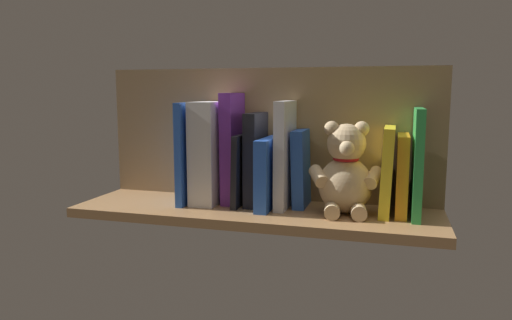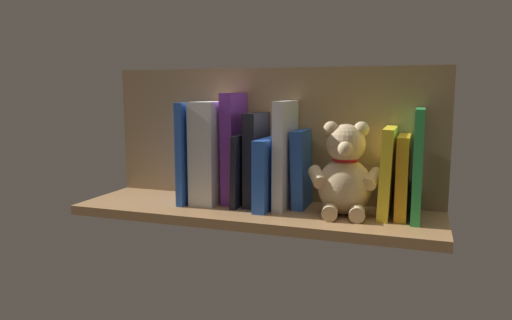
# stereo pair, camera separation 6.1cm
# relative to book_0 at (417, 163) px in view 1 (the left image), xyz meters

# --- Properties ---
(ground_plane) EXTENTS (0.85, 0.26, 0.02)m
(ground_plane) POSITION_rel_book_0_xyz_m (0.36, 0.02, -0.13)
(ground_plane) COLOR #A87A4C
(shelf_back_panel) EXTENTS (0.85, 0.02, 0.33)m
(shelf_back_panel) POSITION_rel_book_0_xyz_m (0.36, -0.09, 0.05)
(shelf_back_panel) COLOR olive
(shelf_back_panel) RESTS_ON ground_plane
(book_0) EXTENTS (0.02, 0.15, 0.24)m
(book_0) POSITION_rel_book_0_xyz_m (0.00, 0.00, 0.00)
(book_0) COLOR green
(book_0) RESTS_ON ground_plane
(book_1) EXTENTS (0.02, 0.13, 0.18)m
(book_1) POSITION_rel_book_0_xyz_m (0.03, -0.01, -0.03)
(book_1) COLOR orange
(book_1) RESTS_ON ground_plane
(book_2) EXTENTS (0.03, 0.14, 0.19)m
(book_2) POSITION_rel_book_0_xyz_m (0.06, -0.00, -0.02)
(book_2) COLOR yellow
(book_2) RESTS_ON ground_plane
(teddy_bear) EXTENTS (0.17, 0.14, 0.21)m
(teddy_bear) POSITION_rel_book_0_xyz_m (0.15, 0.02, -0.03)
(teddy_bear) COLOR #D1B284
(teddy_bear) RESTS_ON ground_plane
(book_3) EXTENTS (0.03, 0.10, 0.18)m
(book_3) POSITION_rel_book_0_xyz_m (0.26, -0.02, -0.03)
(book_3) COLOR blue
(book_3) RESTS_ON ground_plane
(book_4) EXTENTS (0.02, 0.14, 0.25)m
(book_4) POSITION_rel_book_0_xyz_m (0.29, -0.01, 0.01)
(book_4) COLOR silver
(book_4) RESTS_ON ground_plane
(book_5) EXTENTS (0.03, 0.16, 0.16)m
(book_5) POSITION_rel_book_0_xyz_m (0.33, 0.01, -0.04)
(book_5) COLOR blue
(book_5) RESTS_ON ground_plane
(book_6) EXTENTS (0.03, 0.12, 0.22)m
(book_6) POSITION_rel_book_0_xyz_m (0.37, -0.01, -0.01)
(book_6) COLOR black
(book_6) RESTS_ON ground_plane
(book_7) EXTENTS (0.02, 0.14, 0.17)m
(book_7) POSITION_rel_book_0_xyz_m (0.40, -0.00, -0.03)
(book_7) COLOR black
(book_7) RESTS_ON ground_plane
(book_8) EXTENTS (0.03, 0.11, 0.27)m
(book_8) POSITION_rel_book_0_xyz_m (0.43, -0.02, 0.02)
(book_8) COLOR purple
(book_8) RESTS_ON ground_plane
(dictionary_thick_white) EXTENTS (0.06, 0.14, 0.25)m
(dictionary_thick_white) POSITION_rel_book_0_xyz_m (0.48, -0.00, 0.01)
(dictionary_thick_white) COLOR white
(dictionary_thick_white) RESTS_ON ground_plane
(book_9) EXTENTS (0.02, 0.15, 0.25)m
(book_9) POSITION_rel_book_0_xyz_m (0.53, 0.00, 0.00)
(book_9) COLOR blue
(book_9) RESTS_ON ground_plane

